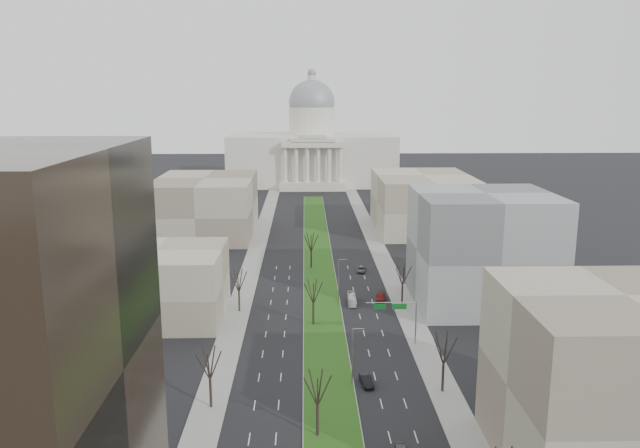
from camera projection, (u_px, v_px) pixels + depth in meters
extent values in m
plane|color=black|center=(319.00, 268.00, 160.67)|extent=(600.00, 600.00, 0.00)
cube|color=#999993|center=(319.00, 269.00, 159.68)|extent=(8.00, 222.00, 0.15)
cube|color=#1C4E14|center=(319.00, 268.00, 159.66)|extent=(7.70, 221.70, 0.06)
cube|color=gray|center=(241.00, 300.00, 135.80)|extent=(5.00, 330.00, 0.15)
cube|color=gray|center=(401.00, 299.00, 136.64)|extent=(5.00, 330.00, 0.15)
cube|color=beige|center=(312.00, 159.00, 304.79)|extent=(80.00, 40.00, 24.00)
cube|color=beige|center=(313.00, 186.00, 284.40)|extent=(30.00, 6.00, 4.00)
cube|color=beige|center=(312.00, 145.00, 280.42)|extent=(28.00, 5.00, 2.50)
cube|color=beige|center=(312.00, 140.00, 280.00)|extent=(20.00, 5.00, 1.80)
cube|color=beige|center=(312.00, 137.00, 279.67)|extent=(12.00, 5.00, 1.60)
cylinder|color=beige|center=(312.00, 122.00, 301.02)|extent=(22.00, 22.00, 14.00)
sphere|color=gray|center=(312.00, 103.00, 299.13)|extent=(22.00, 22.00, 22.00)
cylinder|color=beige|center=(312.00, 79.00, 296.83)|extent=(4.00, 4.00, 4.00)
sphere|color=gray|center=(312.00, 73.00, 296.20)|extent=(4.00, 4.00, 4.00)
cylinder|color=beige|center=(285.00, 165.00, 282.01)|extent=(2.00, 2.00, 16.00)
cylinder|color=beige|center=(296.00, 165.00, 282.13)|extent=(2.00, 2.00, 16.00)
cylinder|color=beige|center=(307.00, 165.00, 282.25)|extent=(2.00, 2.00, 16.00)
cylinder|color=beige|center=(318.00, 165.00, 282.37)|extent=(2.00, 2.00, 16.00)
cylinder|color=beige|center=(329.00, 164.00, 282.49)|extent=(2.00, 2.00, 16.00)
cylinder|color=beige|center=(340.00, 164.00, 282.61)|extent=(2.00, 2.00, 16.00)
cube|color=gray|center=(158.00, 284.00, 124.20)|extent=(26.00, 22.00, 14.00)
cube|color=gray|center=(617.00, 384.00, 73.14)|extent=(26.00, 24.00, 22.00)
cube|color=slate|center=(483.00, 249.00, 131.60)|extent=(28.00, 26.00, 24.00)
cube|color=gray|center=(206.00, 206.00, 197.05)|extent=(30.00, 40.00, 18.00)
cube|color=gray|center=(423.00, 202.00, 203.61)|extent=(30.00, 40.00, 18.00)
cylinder|color=black|center=(211.00, 394.00, 89.43)|extent=(0.40, 0.40, 4.32)
cylinder|color=black|center=(239.00, 302.00, 128.54)|extent=(0.40, 0.40, 4.22)
cylinder|color=black|center=(443.00, 378.00, 94.15)|extent=(0.40, 0.40, 4.42)
cylinder|color=black|center=(402.00, 295.00, 133.29)|extent=(0.40, 0.40, 4.03)
cylinder|color=black|center=(318.00, 421.00, 81.97)|extent=(0.40, 0.40, 4.32)
cylinder|color=black|center=(313.00, 315.00, 121.07)|extent=(0.40, 0.40, 4.32)
cylinder|color=black|center=(311.00, 260.00, 160.17)|extent=(0.40, 0.40, 4.32)
cylinder|color=gray|center=(352.00, 357.00, 96.28)|extent=(0.20, 0.20, 9.00)
cylinder|color=gray|center=(359.00, 329.00, 95.34)|extent=(1.80, 0.12, 0.12)
cylinder|color=gray|center=(339.00, 280.00, 135.38)|extent=(0.20, 0.20, 9.00)
cylinder|color=gray|center=(343.00, 259.00, 134.44)|extent=(1.80, 0.12, 0.12)
cylinder|color=gray|center=(416.00, 324.00, 111.35)|extent=(0.24, 0.24, 8.00)
cylinder|color=gray|center=(391.00, 303.00, 110.40)|extent=(9.00, 0.18, 0.18)
cube|color=#0C591E|center=(399.00, 307.00, 110.68)|extent=(2.60, 0.08, 1.00)
cube|color=#0C591E|center=(380.00, 307.00, 110.60)|extent=(2.20, 0.08, 1.00)
imported|color=black|center=(366.00, 380.00, 96.66)|extent=(2.12, 4.60, 1.46)
imported|color=maroon|center=(381.00, 297.00, 135.68)|extent=(2.76, 5.15, 1.42)
imported|color=#4A4D51|center=(361.00, 270.00, 157.01)|extent=(2.70, 4.66, 1.22)
imported|color=white|center=(352.00, 299.00, 133.76)|extent=(1.84, 7.02, 1.94)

